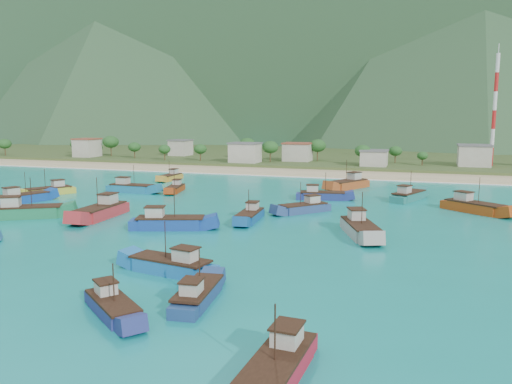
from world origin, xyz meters
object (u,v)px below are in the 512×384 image
(boat_12, at_px, (26,212))
(boat_22, at_px, (279,368))
(boat_18, at_px, (198,296))
(boat_2, at_px, (304,209))
(boat_11, at_px, (321,196))
(radio_tower, at_px, (494,110))
(boat_9, at_px, (408,196))
(boat_21, at_px, (473,208))
(boat_0, at_px, (22,199))
(boat_6, at_px, (131,189))
(boat_17, at_px, (101,212))
(boat_23, at_px, (49,191))
(boat_1, at_px, (171,178))
(boat_26, at_px, (112,308))
(boat_3, at_px, (349,185))
(boat_15, at_px, (172,267))
(boat_4, at_px, (169,223))
(boat_7, at_px, (360,229))
(boat_25, at_px, (250,217))
(boat_24, at_px, (175,189))

(boat_12, height_order, boat_22, boat_12)
(boat_12, distance_m, boat_18, 53.66)
(boat_2, distance_m, boat_11, 15.76)
(radio_tower, relative_size, boat_9, 3.11)
(boat_18, xyz_separation_m, boat_21, (29.17, 58.35, 0.29))
(boat_0, bearing_deg, boat_11, 41.00)
(radio_tower, relative_size, boat_6, 3.11)
(boat_21, xyz_separation_m, boat_22, (-17.90, -69.34, -0.21))
(radio_tower, xyz_separation_m, boat_11, (-41.80, -76.84, -19.12))
(boat_9, bearing_deg, boat_17, -121.81)
(boat_12, distance_m, boat_21, 81.49)
(boat_23, bearing_deg, boat_1, -82.44)
(boat_6, xyz_separation_m, boat_26, (39.49, -64.77, -0.30))
(boat_3, xyz_separation_m, boat_15, (-9.06, -75.21, -0.23))
(boat_4, height_order, boat_7, boat_7)
(boat_11, height_order, boat_12, boat_12)
(boat_3, relative_size, boat_15, 1.18)
(boat_0, bearing_deg, boat_25, 16.38)
(boat_3, distance_m, boat_12, 73.49)
(boat_22, bearing_deg, radio_tower, -98.42)
(boat_3, relative_size, boat_23, 1.18)
(boat_6, distance_m, boat_15, 65.34)
(boat_12, xyz_separation_m, boat_18, (46.18, -27.31, -0.38))
(boat_1, height_order, boat_24, boat_1)
(boat_4, xyz_separation_m, boat_18, (17.99, -27.47, -0.28))
(boat_26, bearing_deg, boat_6, -111.29)
(boat_6, bearing_deg, boat_2, 76.06)
(boat_2, bearing_deg, boat_7, 169.79)
(boat_17, bearing_deg, boat_21, -160.84)
(boat_12, height_order, boat_24, boat_12)
(boat_17, bearing_deg, boat_1, -78.53)
(boat_18, xyz_separation_m, boat_25, (-7.95, 37.73, 0.07))
(boat_26, bearing_deg, boat_18, 167.25)
(boat_3, distance_m, boat_7, 50.36)
(radio_tower, height_order, boat_9, radio_tower)
(boat_9, bearing_deg, boat_4, -108.23)
(boat_0, xyz_separation_m, boat_6, (13.36, 19.98, 0.03))
(boat_0, distance_m, boat_3, 74.77)
(boat_23, bearing_deg, boat_15, 171.03)
(boat_2, relative_size, boat_17, 0.74)
(boat_12, bearing_deg, boat_6, 147.31)
(boat_4, xyz_separation_m, boat_15, (11.35, -20.25, -0.12))
(boat_2, height_order, boat_11, boat_11)
(boat_17, relative_size, boat_25, 1.30)
(boat_23, bearing_deg, boat_3, -123.77)
(boat_3, relative_size, boat_22, 1.29)
(boat_12, bearing_deg, boat_3, 107.00)
(boat_25, height_order, boat_26, boat_25)
(boat_4, distance_m, boat_26, 34.67)
(boat_18, xyz_separation_m, boat_23, (-61.08, 50.20, 0.18))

